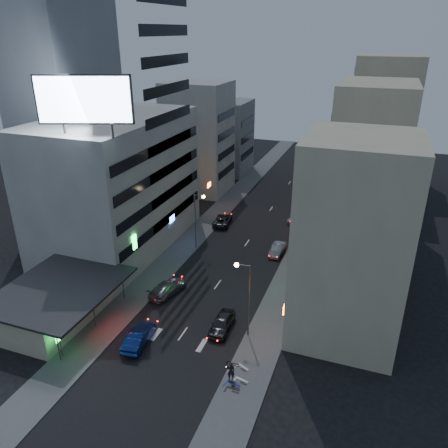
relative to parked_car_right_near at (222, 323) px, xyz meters
The scene contains 29 objects.
ground 6.99m from the parked_car_right_near, 120.38° to the right, with size 180.00×180.00×0.00m, color black.
sidewalk_left 26.64m from the parked_car_right_near, 115.62° to the left, with size 4.00×120.00×0.12m, color #4C4C4F.
sidewalk_right 24.43m from the parked_car_right_near, 79.41° to the left, with size 4.00×120.00×0.12m, color #4C4C4F.
food_court 17.90m from the parked_car_right_near, 167.08° to the right, with size 11.00×13.00×3.88m.
white_building 26.16m from the parked_car_right_near, 145.67° to the left, with size 14.00×24.00×18.00m, color #B7B8B3.
grey_tower 37.72m from the parked_car_right_near, 150.05° to the left, with size 10.00×14.00×34.00m, color gray.
shophouse_near 15.40m from the parked_car_right_near, 21.42° to the left, with size 10.00×11.00×20.00m, color beige.
shophouse_mid 21.26m from the parked_car_right_near, 53.17° to the left, with size 11.00×12.00×16.00m, color tan.
shophouse_far 32.83m from the parked_car_right_near, 68.40° to the left, with size 10.00×14.00×22.00m, color beige.
far_left_a 44.36m from the parked_car_right_near, 115.99° to the left, with size 11.00×10.00×20.00m, color #B7B8B3.
far_left_b 55.95m from the parked_car_right_near, 110.57° to the left, with size 12.00×10.00×15.00m, color gray.
far_right_a 46.34m from the parked_car_right_near, 74.76° to the left, with size 11.00×12.00×18.00m, color tan.
far_right_b 60.39m from the parked_car_right_near, 77.85° to the left, with size 12.00×12.00×24.00m, color beige.
billboard 26.90m from the parked_car_right_near, 166.44° to the left, with size 9.52×3.75×6.20m.
street_lamp_right_near 5.16m from the parked_car_right_near, ahead, with size 1.60×0.44×8.02m.
street_lamp_left 19.13m from the parked_car_right_near, 120.47° to the left, with size 1.60×0.44×8.02m.
street_lamp_right_far 34.40m from the parked_car_right_near, 85.98° to the left, with size 1.60×0.44×8.02m.
parked_car_right_near is the anchor object (origin of this frame).
parked_car_right_mid 18.24m from the parked_car_right_near, 85.63° to the left, with size 1.47×4.22×1.39m, color #989BA0.
parked_car_left 26.66m from the parked_car_right_near, 109.99° to the left, with size 2.38×5.16×1.43m, color #2B2A2F.
parked_car_right_far 30.34m from the parked_car_right_near, 86.96° to the left, with size 1.93×4.76×1.38m, color #A2A4AA.
road_car_blue 8.42m from the parked_car_right_near, 144.83° to the right, with size 1.72×4.93×1.62m, color navy.
road_car_silver 9.28m from the parked_car_right_near, 153.16° to the left, with size 2.20×5.41×1.57m, color gray.
person 7.14m from the parked_car_right_near, 63.43° to the right, with size 0.66×0.43×1.81m, color black.
scooter_black_a 8.50m from the parked_car_right_near, 58.97° to the right, with size 1.85×0.62×1.13m, color black, non-canonical shape.
scooter_silver_a 7.81m from the parked_car_right_near, 52.15° to the right, with size 1.90×0.63×1.16m, color #979A9E, non-canonical shape.
scooter_blue 7.97m from the parked_car_right_near, 57.50° to the right, with size 2.05×0.68×1.25m, color navy, non-canonical shape.
scooter_black_b 5.46m from the parked_car_right_near, 51.87° to the right, with size 1.66×0.55×1.01m, color black, non-canonical shape.
scooter_silver_b 6.39m from the parked_car_right_near, 47.25° to the right, with size 1.77×0.59×1.08m, color #AAAEB1, non-canonical shape.
Camera 1 is at (16.22, -28.31, 28.25)m, focal length 35.00 mm.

